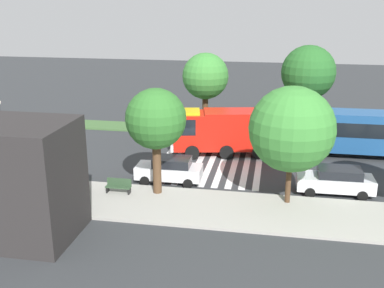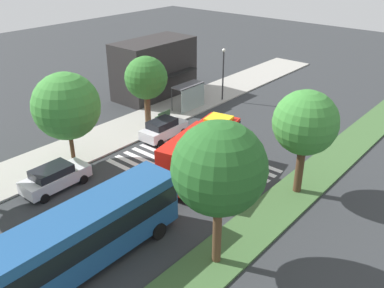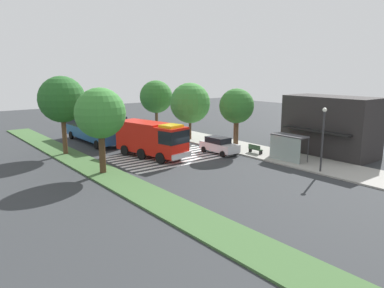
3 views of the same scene
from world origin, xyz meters
name	(u,v)px [view 2 (image 2 of 3)]	position (x,y,z in m)	size (l,w,h in m)	color
ground_plane	(213,154)	(0.00, 0.00, 0.00)	(120.00, 120.00, 0.00)	#2D3033
sidewalk	(137,125)	(0.00, 8.93, 0.07)	(60.00, 5.14, 0.14)	#9E9B93
median_strip	(301,187)	(0.00, -7.86, 0.07)	(60.00, 3.00, 0.14)	#3D6033
crosswalk	(192,166)	(-2.53, 0.00, 0.01)	(7.65, 11.45, 0.01)	silver
fire_truck	(203,150)	(-3.01, -1.38, 2.03)	(8.61, 4.08, 3.62)	red
parked_car_mid	(55,177)	(-11.14, 5.16, 0.89)	(4.79, 2.18, 1.72)	silver
parked_car_east	(164,129)	(-0.34, 5.16, 0.90)	(4.45, 2.10, 1.74)	silver
transit_bus	(87,232)	(-14.31, -2.86, 2.11)	(11.19, 2.89, 3.55)	navy
bus_stop_shelter	(190,92)	(6.37, 7.83, 1.89)	(3.50, 1.40, 2.46)	#4C4C51
bench_near_shelter	(163,115)	(2.37, 7.83, 0.59)	(1.60, 0.50, 0.90)	#2D472D
street_lamp	(223,70)	(10.62, 6.96, 3.42)	(0.36, 0.36, 5.48)	#2D2D30
storefront_building	(154,68)	(7.23, 13.76, 3.04)	(9.05, 5.33, 6.09)	#282626
sidewalk_tree_west	(66,106)	(-8.12, 7.36, 4.69)	(5.00, 5.00, 7.06)	#47301E
sidewalk_tree_center	(146,78)	(-0.04, 7.36, 4.89)	(3.72, 3.72, 6.67)	#513823
median_tree_far_west	(219,169)	(-9.81, -7.86, 5.76)	(4.72, 4.72, 8.01)	#513823
median_tree_west	(305,123)	(-0.71, -7.86, 5.16)	(4.22, 4.22, 7.18)	#47301E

